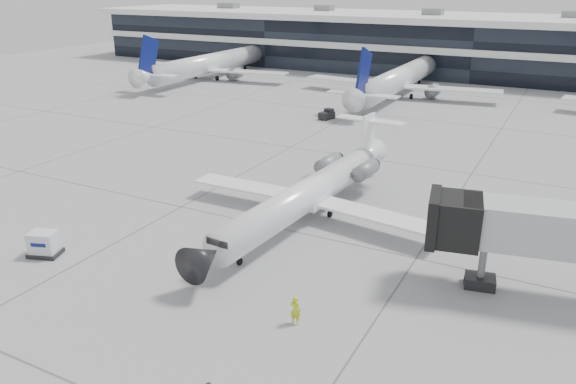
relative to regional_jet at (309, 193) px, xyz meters
The scene contains 9 objects.
ground 3.65m from the regional_jet, 99.29° to the right, with size 220.00×220.00×0.00m, color gray.
terminal 79.13m from the regional_jet, 90.35° to the left, with size 170.00×22.00×10.00m, color black.
bg_jet_left 69.17m from the regional_jet, 131.13° to the left, with size 32.00×40.00×9.60m, color white, non-canonical shape.
bg_jet_center 52.81m from the regional_jet, 99.25° to the left, with size 32.00×40.00×9.60m, color white, non-canonical shape.
regional_jet is the anchor object (origin of this frame).
ramp_worker 14.82m from the regional_jet, 67.44° to the right, with size 0.63×0.41×1.73m, color #C1D716.
cargo_uld 19.64m from the regional_jet, 133.10° to the right, with size 2.47×2.14×1.70m.
traffic_cone 12.87m from the regional_jet, 158.61° to the left, with size 0.37×0.37×0.50m.
far_tug 33.87m from the regional_jet, 111.42° to the left, with size 1.78×2.41×1.38m.
Camera 1 is at (18.05, -34.42, 17.96)m, focal length 35.00 mm.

